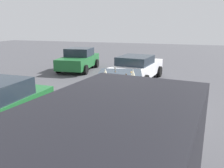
# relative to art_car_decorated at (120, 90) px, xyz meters

# --- Properties ---
(ground_plane) EXTENTS (60.00, 60.00, 0.00)m
(ground_plane) POSITION_rel_art_car_decorated_xyz_m (-0.02, -0.00, -0.67)
(ground_plane) COLOR #47474C
(art_car_decorated) EXTENTS (4.91, 2.79, 1.58)m
(art_car_decorated) POSITION_rel_art_car_decorated_xyz_m (0.00, 0.00, 0.00)
(art_car_decorated) COLOR beige
(art_car_decorated) RESTS_ON ground
(parked_sedan_row_back_far) EXTENTS (4.55, 2.47, 1.42)m
(parked_sedan_row_back_far) POSITION_rel_art_car_decorated_xyz_m (4.57, 0.27, 0.05)
(parked_sedan_row_back_far) COLOR white
(parked_sedan_row_back_far) RESTS_ON ground
(parked_sedan_far_left) EXTENTS (4.15, 2.32, 1.50)m
(parked_sedan_far_left) POSITION_rel_art_car_decorated_xyz_m (6.33, 4.74, 0.06)
(parked_sedan_far_left) COLOR #1E602D
(parked_sedan_far_left) RESTS_ON ground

